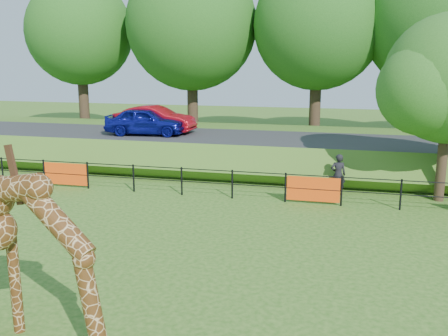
# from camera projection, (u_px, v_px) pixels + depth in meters

# --- Properties ---
(ground) EXTENTS (90.00, 90.00, 0.00)m
(ground) POSITION_uv_depth(u_px,v_px,m) (151.00, 292.00, 11.23)
(ground) COLOR #2A5916
(ground) RESTS_ON ground
(giraffe) EXTENTS (4.71, 1.67, 3.31)m
(giraffe) POSITION_uv_depth(u_px,v_px,m) (5.00, 257.00, 8.94)
(giraffe) COLOR #522D11
(giraffe) RESTS_ON ground
(perimeter_fence) EXTENTS (28.07, 0.10, 1.10)m
(perimeter_fence) POSITION_uv_depth(u_px,v_px,m) (232.00, 184.00, 18.69)
(perimeter_fence) COLOR black
(perimeter_fence) RESTS_ON ground
(embankment) EXTENTS (40.00, 9.00, 1.30)m
(embankment) POSITION_uv_depth(u_px,v_px,m) (265.00, 148.00, 25.77)
(embankment) COLOR #2A5916
(embankment) RESTS_ON ground
(road) EXTENTS (40.00, 5.00, 0.12)m
(road) POSITION_uv_depth(u_px,v_px,m) (261.00, 139.00, 24.20)
(road) COLOR #29292B
(road) RESTS_ON embankment
(car_blue) EXTENTS (4.13, 1.99, 1.36)m
(car_blue) POSITION_uv_depth(u_px,v_px,m) (146.00, 121.00, 24.90)
(car_blue) COLOR #121794
(car_blue) RESTS_ON road
(car_red) EXTENTS (4.23, 1.65, 1.37)m
(car_red) POSITION_uv_depth(u_px,v_px,m) (155.00, 119.00, 25.74)
(car_red) COLOR #AE0C17
(car_red) RESTS_ON road
(visitor) EXTENTS (0.64, 0.48, 1.60)m
(visitor) POSITION_uv_depth(u_px,v_px,m) (338.00, 174.00, 19.16)
(visitor) COLOR black
(visitor) RESTS_ON ground
(bg_tree_line) EXTENTS (37.30, 8.80, 11.82)m
(bg_tree_line) POSITION_uv_depth(u_px,v_px,m) (316.00, 24.00, 30.08)
(bg_tree_line) COLOR #312216
(bg_tree_line) RESTS_ON ground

